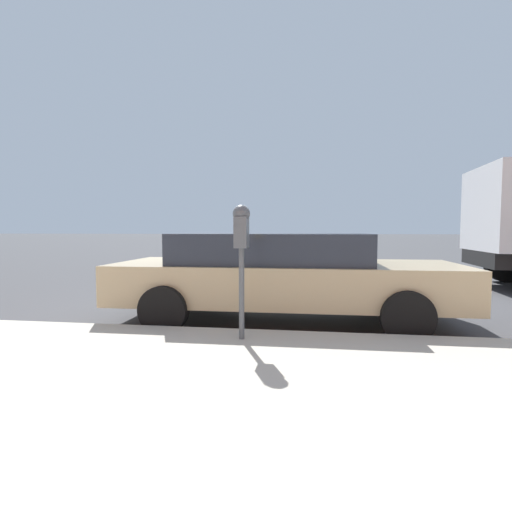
# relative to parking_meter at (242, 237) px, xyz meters

# --- Properties ---
(ground_plane) EXTENTS (220.00, 220.00, 0.00)m
(ground_plane) POSITION_rel_parking_meter_xyz_m (2.64, 0.41, -1.28)
(ground_plane) COLOR #424244
(sidewalk) EXTENTS (5.26, 56.00, 0.16)m
(sidewalk) POSITION_rel_parking_meter_xyz_m (-2.20, 0.41, -1.20)
(sidewalk) COLOR #B7B2A3
(sidewalk) RESTS_ON ground_plane
(parking_meter) EXTENTS (0.21, 0.19, 1.47)m
(parking_meter) POSITION_rel_parking_meter_xyz_m (0.00, 0.00, 0.00)
(parking_meter) COLOR #4C5156
(parking_meter) RESTS_ON sidewalk
(car_tan) EXTENTS (2.05, 4.93, 1.31)m
(car_tan) POSITION_rel_parking_meter_xyz_m (1.55, -0.32, -0.57)
(car_tan) COLOR tan
(car_tan) RESTS_ON ground_plane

